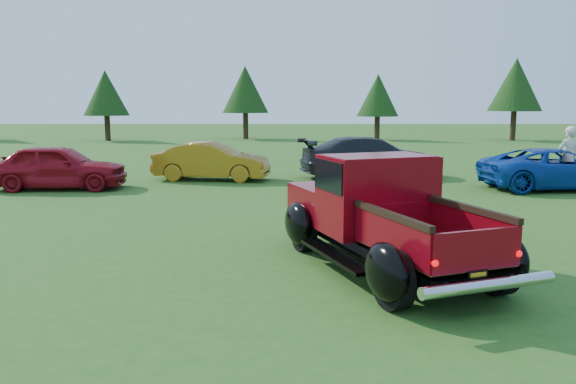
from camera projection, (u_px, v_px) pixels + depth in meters
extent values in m
plane|color=#255E1A|center=(277.00, 266.00, 8.53)|extent=(120.00, 120.00, 0.00)
cylinder|color=#332114|center=(108.00, 128.00, 37.13)|extent=(0.36, 0.36, 1.66)
cone|color=black|center=(106.00, 93.00, 36.77)|extent=(2.94, 2.94, 2.94)
cylinder|color=#332114|center=(246.00, 126.00, 39.03)|extent=(0.36, 0.36, 1.80)
cone|color=black|center=(245.00, 89.00, 38.64)|extent=(3.20, 3.20, 3.20)
cylinder|color=#332114|center=(377.00, 128.00, 38.00)|extent=(0.36, 0.36, 1.58)
cone|color=black|center=(378.00, 95.00, 37.65)|extent=(2.82, 2.82, 2.82)
cylinder|color=#332114|center=(513.00, 126.00, 37.41)|extent=(0.36, 0.36, 1.94)
cone|color=black|center=(516.00, 85.00, 36.99)|extent=(3.46, 3.46, 3.46)
cylinder|color=black|center=(393.00, 280.00, 6.70)|extent=(0.46, 0.75, 0.72)
cylinder|color=black|center=(497.00, 267.00, 7.23)|extent=(0.46, 0.75, 0.72)
cylinder|color=black|center=(303.00, 230.00, 9.38)|extent=(0.46, 0.75, 0.72)
cylinder|color=black|center=(384.00, 223.00, 9.91)|extent=(0.46, 0.75, 0.72)
cube|color=black|center=(386.00, 242.00, 8.34)|extent=(2.67, 4.42, 0.18)
cube|color=maroon|center=(343.00, 201.00, 9.66)|extent=(1.91, 1.81, 0.56)
cube|color=silver|center=(326.00, 196.00, 10.31)|extent=(1.37, 0.56, 0.45)
cube|color=maroon|center=(377.00, 194.00, 8.53)|extent=(1.87, 1.54, 1.17)
cube|color=black|center=(377.00, 174.00, 8.48)|extent=(1.87, 1.47, 0.45)
cube|color=maroon|center=(378.00, 157.00, 8.44)|extent=(1.77, 1.43, 0.07)
cube|color=brown|center=(430.00, 251.00, 7.27)|extent=(1.78, 2.12, 0.05)
cube|color=maroon|center=(390.00, 237.00, 7.02)|extent=(0.68, 1.71, 0.47)
cube|color=maroon|center=(470.00, 229.00, 7.44)|extent=(0.68, 1.71, 0.47)
cube|color=maroon|center=(395.00, 220.00, 8.07)|extent=(1.16, 0.47, 0.47)
cube|color=maroon|center=(477.00, 250.00, 6.39)|extent=(1.16, 0.48, 0.47)
cube|color=black|center=(390.00, 215.00, 6.98)|extent=(0.71, 1.72, 0.08)
cube|color=black|center=(471.00, 209.00, 7.40)|extent=(0.71, 1.72, 0.08)
ellipsoid|color=black|center=(386.00, 272.00, 6.66)|extent=(0.73, 1.04, 0.79)
ellipsoid|color=black|center=(503.00, 258.00, 7.24)|extent=(0.73, 1.04, 0.79)
ellipsoid|color=black|center=(298.00, 224.00, 9.34)|extent=(0.73, 1.04, 0.79)
ellipsoid|color=black|center=(389.00, 217.00, 9.92)|extent=(0.73, 1.04, 0.79)
cube|color=black|center=(335.00, 255.00, 8.02)|extent=(0.94, 1.88, 0.05)
cube|color=black|center=(436.00, 245.00, 8.61)|extent=(0.94, 1.88, 0.05)
cylinder|color=silver|center=(489.00, 285.00, 6.24)|extent=(1.70, 0.75, 0.14)
cube|color=black|center=(478.00, 276.00, 6.41)|extent=(0.26, 0.11, 0.14)
cube|color=gold|center=(478.00, 276.00, 6.40)|extent=(0.21, 0.08, 0.09)
sphere|color=#CC0505|center=(435.00, 263.00, 6.19)|extent=(0.08, 0.08, 0.08)
sphere|color=#CC0505|center=(519.00, 254.00, 6.58)|extent=(0.08, 0.08, 0.08)
imported|color=maroon|center=(58.00, 167.00, 16.12)|extent=(3.89, 1.73, 1.30)
imported|color=#A36915|center=(212.00, 161.00, 18.04)|extent=(3.80, 1.70, 1.21)
imported|color=black|center=(371.00, 157.00, 18.57)|extent=(4.96, 2.77, 1.36)
imported|color=#0E399C|center=(556.00, 169.00, 16.09)|extent=(4.41, 2.35, 1.18)
imported|color=beige|center=(568.00, 157.00, 16.19)|extent=(0.76, 0.61, 1.81)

